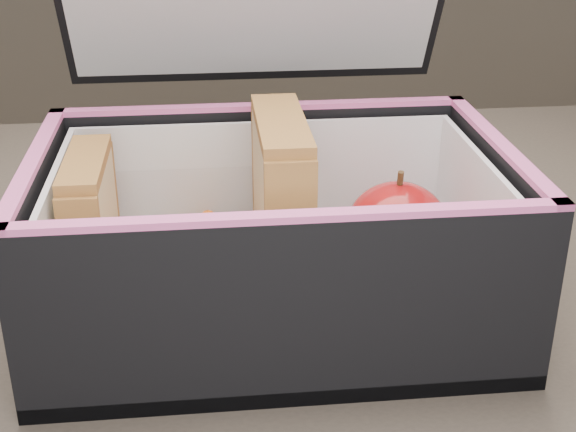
% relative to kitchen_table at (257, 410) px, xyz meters
% --- Properties ---
extents(kitchen_table, '(1.20, 0.80, 0.75)m').
position_rel_kitchen_table_xyz_m(kitchen_table, '(0.00, 0.00, 0.00)').
color(kitchen_table, brown).
rests_on(kitchen_table, ground).
extents(lunch_bag, '(0.29, 0.28, 0.27)m').
position_rel_kitchen_table_xyz_m(lunch_bag, '(0.01, -0.01, 0.15)').
color(lunch_bag, black).
rests_on(lunch_bag, kitchen_table).
extents(plastic_tub, '(0.16, 0.11, 0.06)m').
position_rel_kitchen_table_xyz_m(plastic_tub, '(-0.04, -0.01, 0.14)').
color(plastic_tub, white).
rests_on(plastic_tub, lunch_bag).
extents(sandwich_left, '(0.02, 0.08, 0.09)m').
position_rel_kitchen_table_xyz_m(sandwich_left, '(-0.10, -0.01, 0.15)').
color(sandwich_left, beige).
rests_on(sandwich_left, plastic_tub).
extents(sandwich_right, '(0.03, 0.10, 0.11)m').
position_rel_kitchen_table_xyz_m(sandwich_right, '(0.02, -0.01, 0.16)').
color(sandwich_right, beige).
rests_on(sandwich_right, plastic_tub).
extents(carrot_sticks, '(0.05, 0.14, 0.03)m').
position_rel_kitchen_table_xyz_m(carrot_sticks, '(-0.04, -0.02, 0.12)').
color(carrot_sticks, orange).
rests_on(carrot_sticks, plastic_tub).
extents(paper_napkin, '(0.08, 0.09, 0.01)m').
position_rel_kitchen_table_xyz_m(paper_napkin, '(0.09, -0.01, 0.11)').
color(paper_napkin, white).
rests_on(paper_napkin, lunch_bag).
extents(red_apple, '(0.07, 0.07, 0.07)m').
position_rel_kitchen_table_xyz_m(red_apple, '(0.09, -0.01, 0.14)').
color(red_apple, maroon).
rests_on(red_apple, paper_napkin).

